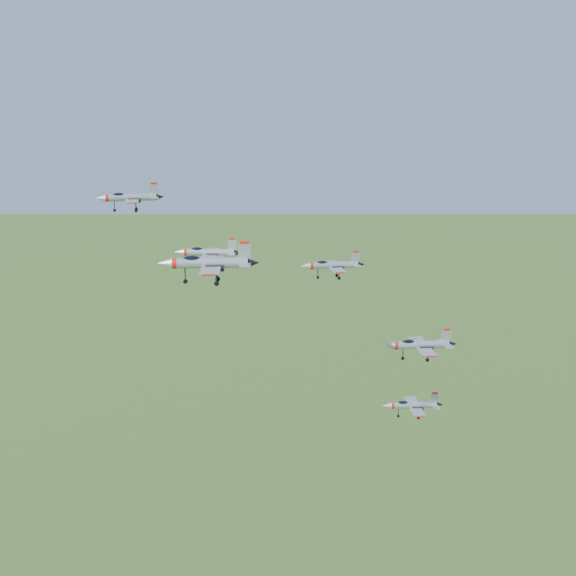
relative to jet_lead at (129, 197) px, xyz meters
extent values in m
cylinder|color=#9BA1A7|center=(0.34, -0.01, -0.03)|extent=(8.58, 1.57, 1.23)
cone|color=#9BA1A7|center=(-4.78, 0.19, -0.03)|extent=(1.75, 1.30, 1.23)
cone|color=black|center=(5.27, -0.21, -0.03)|extent=(1.37, 1.10, 1.05)
ellipsoid|color=black|center=(-1.75, 0.07, 0.44)|extent=(2.12, 0.97, 0.78)
cube|color=#9BA1A7|center=(0.43, -2.67, -0.27)|extent=(2.34, 4.25, 0.13)
cube|color=#9BA1A7|center=(0.63, 2.63, -0.27)|extent=(2.34, 4.25, 0.13)
cube|color=#9BA1A7|center=(4.22, -0.17, 1.25)|extent=(1.43, 0.17, 1.99)
cube|color=red|center=(4.22, -0.17, 2.29)|extent=(1.05, 0.17, 0.33)
cylinder|color=#9BA1A7|center=(11.85, -14.84, -7.02)|extent=(8.00, 3.29, 1.15)
cone|color=#9BA1A7|center=(7.24, -13.53, -7.02)|extent=(1.85, 1.55, 1.15)
cone|color=black|center=(16.29, -16.11, -7.02)|extent=(1.46, 1.28, 0.98)
ellipsoid|color=black|center=(9.97, -14.31, -6.58)|extent=(2.11, 1.33, 0.73)
cube|color=#9BA1A7|center=(11.34, -17.28, -7.24)|extent=(3.03, 4.32, 0.12)
cube|color=#9BA1A7|center=(12.70, -12.50, -7.24)|extent=(3.03, 4.32, 0.12)
cube|color=#9BA1A7|center=(15.35, -15.84, -5.82)|extent=(1.31, 0.47, 1.87)
cube|color=red|center=(15.35, -15.84, -4.84)|extent=(0.97, 0.39, 0.31)
cylinder|color=#9BA1A7|center=(9.86, -33.59, -4.53)|extent=(10.26, 3.29, 1.47)
cone|color=#9BA1A7|center=(3.87, -32.48, -4.53)|extent=(2.26, 1.81, 1.47)
cone|color=black|center=(15.63, -34.65, -4.53)|extent=(1.78, 1.51, 1.25)
ellipsoid|color=black|center=(7.42, -33.13, -3.97)|extent=(2.63, 1.49, 0.93)
cube|color=#9BA1A7|center=(9.51, -36.74, -4.81)|extent=(3.46, 5.36, 0.16)
cube|color=#9BA1A7|center=(10.66, -30.52, -4.81)|extent=(3.46, 5.36, 0.16)
cube|color=#9BA1A7|center=(14.41, -34.43, -3.00)|extent=(1.69, 0.44, 2.37)
cube|color=red|center=(14.41, -34.43, -1.76)|extent=(1.25, 0.38, 0.40)
cylinder|color=#9BA1A7|center=(34.82, -5.42, -12.28)|extent=(8.61, 1.90, 1.23)
cone|color=#9BA1A7|center=(29.71, -5.02, -12.28)|extent=(1.80, 1.37, 1.23)
cone|color=black|center=(39.74, -5.81, -12.28)|extent=(1.41, 1.15, 1.05)
ellipsoid|color=black|center=(32.74, -5.26, -11.81)|extent=(2.15, 1.05, 0.78)
cube|color=#9BA1A7|center=(34.80, -8.09, -12.51)|extent=(2.51, 4.34, 0.13)
cube|color=#9BA1A7|center=(35.22, -2.79, -12.51)|extent=(2.51, 4.34, 0.13)
cube|color=#9BA1A7|center=(38.70, -5.73, -10.99)|extent=(1.43, 0.23, 1.99)
cube|color=red|center=(38.70, -5.73, -9.95)|extent=(1.05, 0.21, 0.33)
cylinder|color=#9BA1A7|center=(42.24, -29.38, -19.72)|extent=(8.52, 2.19, 1.22)
cone|color=#9BA1A7|center=(37.21, -28.79, -19.72)|extent=(1.82, 1.41, 1.22)
cone|color=black|center=(47.08, -29.95, -19.72)|extent=(1.42, 1.18, 1.04)
ellipsoid|color=black|center=(40.19, -29.14, -19.26)|extent=(2.15, 1.11, 0.77)
cube|color=#9BA1A7|center=(42.12, -32.01, -19.95)|extent=(2.62, 4.35, 0.13)
cube|color=#9BA1A7|center=(42.73, -26.80, -19.95)|extent=(2.62, 4.35, 0.13)
cube|color=#9BA1A7|center=(46.05, -29.83, -18.45)|extent=(1.41, 0.28, 1.97)
cube|color=red|center=(46.05, -29.83, -17.42)|extent=(1.04, 0.25, 0.33)
cylinder|color=#9BA1A7|center=(45.27, -19.62, -33.86)|extent=(7.80, 2.29, 1.12)
cone|color=#9BA1A7|center=(40.69, -18.91, -33.86)|extent=(1.70, 1.34, 1.12)
cone|color=black|center=(49.68, -20.30, -33.86)|extent=(1.33, 1.12, 0.95)
ellipsoid|color=black|center=(43.40, -19.33, -33.44)|extent=(1.99, 1.08, 0.71)
cube|color=#9BA1A7|center=(45.07, -22.02, -34.07)|extent=(2.53, 4.03, 0.12)
cube|color=#9BA1A7|center=(45.81, -17.27, -34.07)|extent=(2.53, 4.03, 0.12)
cube|color=#9BA1A7|center=(48.74, -20.16, -32.70)|extent=(1.29, 0.30, 1.80)
cube|color=red|center=(48.74, -20.16, -31.76)|extent=(0.95, 0.26, 0.30)
camera|label=1|loc=(-1.65, -138.51, 19.08)|focal=50.00mm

